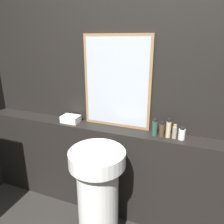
% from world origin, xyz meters
% --- Properties ---
extents(wall_back, '(8.00, 0.06, 2.50)m').
position_xyz_m(wall_back, '(0.00, 1.63, 1.25)').
color(wall_back, black).
rests_on(wall_back, ground_plane).
extents(vanity_counter, '(3.00, 0.21, 0.91)m').
position_xyz_m(vanity_counter, '(0.00, 1.50, 0.46)').
color(vanity_counter, black).
rests_on(vanity_counter, ground_plane).
extents(pedestal_sink, '(0.44, 0.44, 0.91)m').
position_xyz_m(pedestal_sink, '(-0.05, 1.08, 0.50)').
color(pedestal_sink, white).
rests_on(pedestal_sink, ground_plane).
extents(mirror, '(0.63, 0.03, 0.83)m').
position_xyz_m(mirror, '(-0.07, 1.58, 1.33)').
color(mirror, '#937047').
rests_on(mirror, vanity_counter).
extents(towel_stack, '(0.18, 0.13, 0.07)m').
position_xyz_m(towel_stack, '(-0.53, 1.50, 0.95)').
color(towel_stack, white).
rests_on(towel_stack, vanity_counter).
extents(shampoo_bottle, '(0.05, 0.05, 0.15)m').
position_xyz_m(shampoo_bottle, '(0.31, 1.50, 0.98)').
color(shampoo_bottle, '#2D4C3D').
rests_on(shampoo_bottle, vanity_counter).
extents(conditioner_bottle, '(0.04, 0.04, 0.13)m').
position_xyz_m(conditioner_bottle, '(0.37, 1.50, 0.97)').
color(conditioner_bottle, '#4C3823').
rests_on(conditioner_bottle, vanity_counter).
extents(lotion_bottle, '(0.04, 0.04, 0.17)m').
position_xyz_m(lotion_bottle, '(0.42, 1.50, 0.99)').
color(lotion_bottle, '#C6B284').
rests_on(lotion_bottle, vanity_counter).
extents(body_wash_bottle, '(0.04, 0.04, 0.12)m').
position_xyz_m(body_wash_bottle, '(0.47, 1.50, 0.97)').
color(body_wash_bottle, gray).
rests_on(body_wash_bottle, vanity_counter).
extents(hand_soap_bottle, '(0.05, 0.05, 0.11)m').
position_xyz_m(hand_soap_bottle, '(0.53, 1.50, 0.96)').
color(hand_soap_bottle, white).
rests_on(hand_soap_bottle, vanity_counter).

